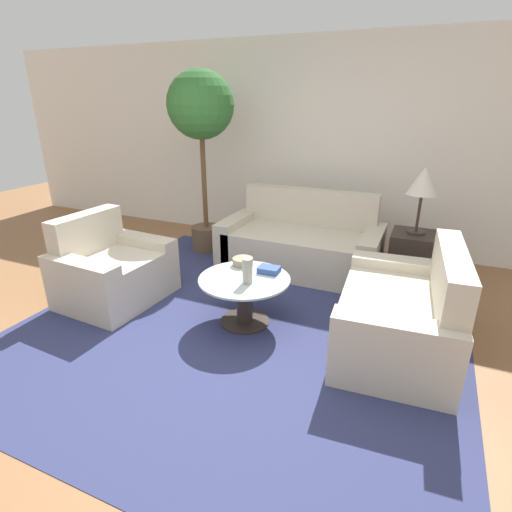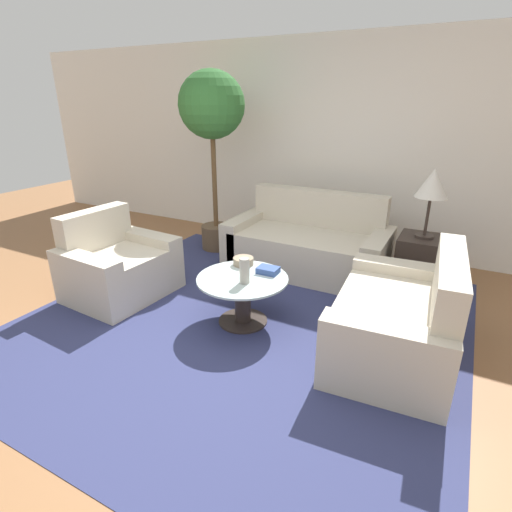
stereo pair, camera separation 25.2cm
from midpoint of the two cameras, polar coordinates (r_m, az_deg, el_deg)
ground_plane at (r=3.28m, az=-6.01°, el=-13.37°), size 14.00×14.00×0.00m
wall_back at (r=5.39m, az=11.51°, el=15.07°), size 10.00×0.06×2.60m
rug at (r=3.64m, az=0.14°, el=-9.34°), size 3.70×3.68×0.01m
sofa_main at (r=4.68m, az=9.10°, el=1.49°), size 1.80×0.89×0.88m
armchair at (r=4.23m, az=-17.71°, el=-1.60°), size 0.87×1.02×0.84m
loveseat at (r=3.31m, az=22.33°, el=-8.90°), size 0.93×1.38×0.86m
coffee_table at (r=3.51m, az=0.14°, el=-5.44°), size 0.79×0.79×0.44m
side_table at (r=4.48m, az=23.85°, el=-1.07°), size 0.46×0.46×0.58m
table_lamp at (r=4.26m, az=25.50°, el=9.11°), size 0.31×0.31×0.68m
potted_plant at (r=5.05m, az=-4.81°, el=19.04°), size 0.79×0.79×2.20m
vase at (r=3.30m, az=0.53°, el=-2.15°), size 0.08×0.08×0.22m
bowl at (r=3.69m, az=0.13°, el=-0.77°), size 0.19×0.19×0.07m
book_stack at (r=3.53m, az=3.79°, el=-2.06°), size 0.19×0.14×0.05m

